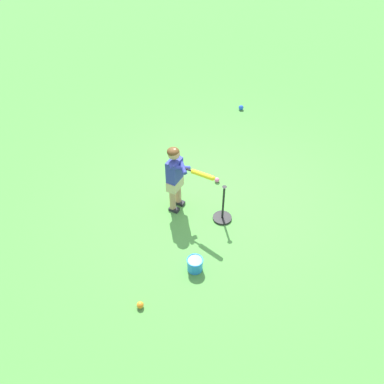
{
  "coord_description": "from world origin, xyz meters",
  "views": [
    {
      "loc": [
        3.98,
        2.3,
        4.19
      ],
      "look_at": [
        0.53,
        -0.1,
        0.45
      ],
      "focal_mm": 37.24,
      "sensor_mm": 36.0,
      "label": 1
    }
  ],
  "objects_px": {
    "play_ball_behind_batter": "(140,305)",
    "batting_tee": "(223,213)",
    "toy_bucket": "(195,264)",
    "child_batter": "(176,174)",
    "play_ball_by_bucket": "(217,180)",
    "play_ball_midfield": "(241,108)"
  },
  "relations": [
    {
      "from": "play_ball_behind_batter",
      "to": "batting_tee",
      "type": "relative_size",
      "value": 0.14
    },
    {
      "from": "play_ball_behind_batter",
      "to": "play_ball_by_bucket",
      "type": "height_order",
      "value": "play_ball_behind_batter"
    },
    {
      "from": "play_ball_behind_batter",
      "to": "play_ball_by_bucket",
      "type": "bearing_deg",
      "value": -169.05
    },
    {
      "from": "play_ball_by_bucket",
      "to": "batting_tee",
      "type": "height_order",
      "value": "batting_tee"
    },
    {
      "from": "play_ball_behind_batter",
      "to": "batting_tee",
      "type": "height_order",
      "value": "batting_tee"
    },
    {
      "from": "play_ball_midfield",
      "to": "play_ball_by_bucket",
      "type": "height_order",
      "value": "play_ball_midfield"
    },
    {
      "from": "play_ball_behind_batter",
      "to": "toy_bucket",
      "type": "height_order",
      "value": "toy_bucket"
    },
    {
      "from": "play_ball_by_bucket",
      "to": "toy_bucket",
      "type": "distance_m",
      "value": 1.8
    },
    {
      "from": "child_batter",
      "to": "play_ball_midfield",
      "type": "height_order",
      "value": "child_batter"
    },
    {
      "from": "play_ball_behind_batter",
      "to": "play_ball_midfield",
      "type": "bearing_deg",
      "value": -164.62
    },
    {
      "from": "play_ball_behind_batter",
      "to": "play_ball_by_bucket",
      "type": "relative_size",
      "value": 1.06
    },
    {
      "from": "child_batter",
      "to": "play_ball_behind_batter",
      "type": "xyz_separation_m",
      "value": [
        1.64,
        0.65,
        -0.61
      ]
    },
    {
      "from": "child_batter",
      "to": "play_ball_by_bucket",
      "type": "bearing_deg",
      "value": 168.6
    },
    {
      "from": "play_ball_midfield",
      "to": "batting_tee",
      "type": "bearing_deg",
      "value": 24.56
    },
    {
      "from": "batting_tee",
      "to": "toy_bucket",
      "type": "xyz_separation_m",
      "value": [
        0.99,
        0.19,
        -0.01
      ]
    },
    {
      "from": "play_ball_behind_batter",
      "to": "play_ball_by_bucket",
      "type": "distance_m",
      "value": 2.54
    },
    {
      "from": "child_batter",
      "to": "play_ball_behind_batter",
      "type": "distance_m",
      "value": 1.87
    },
    {
      "from": "child_batter",
      "to": "batting_tee",
      "type": "distance_m",
      "value": 0.89
    },
    {
      "from": "play_ball_by_bucket",
      "to": "child_batter",
      "type": "bearing_deg",
      "value": -11.4
    },
    {
      "from": "child_batter",
      "to": "play_ball_behind_batter",
      "type": "height_order",
      "value": "child_batter"
    },
    {
      "from": "batting_tee",
      "to": "toy_bucket",
      "type": "bearing_deg",
      "value": 10.83
    },
    {
      "from": "play_ball_behind_batter",
      "to": "batting_tee",
      "type": "bearing_deg",
      "value": 179.11
    }
  ]
}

